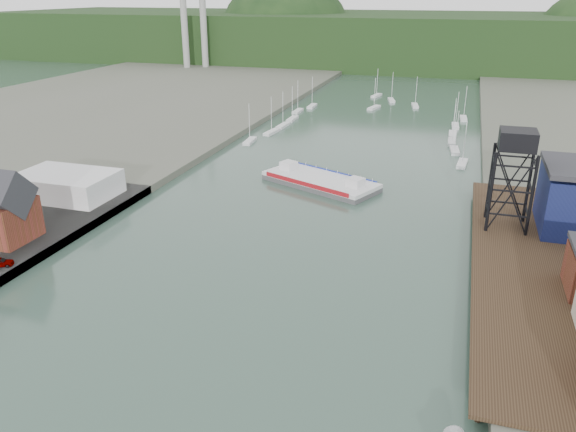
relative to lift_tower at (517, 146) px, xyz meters
The scene contains 7 objects.
east_pier 19.03m from the lift_tower, 81.25° to the right, with size 14.00×70.00×2.45m.
white_shed 80.28m from the lift_tower, behind, with size 18.00×12.00×4.50m, color silver.
lift_tower is the anchor object (origin of this frame).
marina_sailboats 89.04m from the lift_tower, 113.46° to the left, with size 57.71×92.65×0.90m.
smokestacks 224.80m from the lift_tower, 128.94° to the left, with size 11.20×8.20×60.00m.
distant_hills 246.51m from the lift_tower, 99.10° to the left, with size 500.00×120.00×80.00m.
chain_ferry 41.97m from the lift_tower, 154.66° to the left, with size 26.34×18.78×3.52m.
Camera 1 is at (26.39, -33.79, 38.20)m, focal length 35.00 mm.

